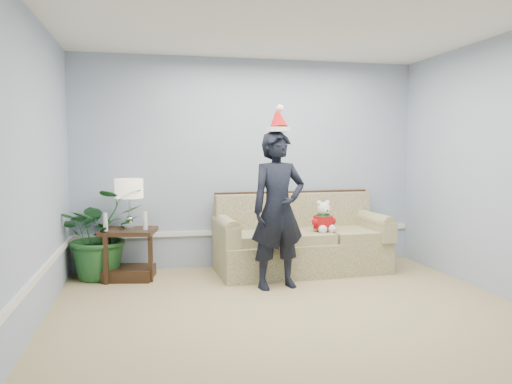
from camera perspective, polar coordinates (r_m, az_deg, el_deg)
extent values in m
cube|color=tan|center=(4.39, 6.06, -15.61)|extent=(4.50, 5.00, 0.02)
cube|color=white|center=(4.28, 6.40, 20.93)|extent=(4.50, 5.00, 0.02)
cube|color=#9AAEC4|center=(6.54, -0.75, 3.30)|extent=(4.50, 0.02, 2.70)
cube|color=#9AAEC4|center=(4.02, -26.02, 1.93)|extent=(0.02, 5.00, 2.70)
cube|color=white|center=(6.60, -0.70, -4.53)|extent=(4.48, 0.03, 0.06)
cube|color=white|center=(4.15, -25.22, -10.57)|extent=(0.03, 4.98, 0.06)
cube|color=#515729|center=(6.33, 5.21, -7.27)|extent=(2.14, 1.00, 0.40)
cube|color=#515729|center=(6.07, -0.51, -5.27)|extent=(0.65, 0.75, 0.12)
cube|color=#515729|center=(6.23, 5.37, -5.02)|extent=(0.65, 0.75, 0.12)
cube|color=#515729|center=(6.46, 10.89, -4.75)|extent=(0.65, 0.75, 0.12)
cube|color=#515729|center=(6.57, 4.36, -2.58)|extent=(2.10, 0.30, 0.56)
cube|color=#311E11|center=(6.60, 4.20, -0.10)|extent=(2.10, 0.16, 0.05)
cube|color=#515729|center=(6.05, -3.48, -4.73)|extent=(0.22, 0.91, 0.24)
cube|color=#515729|center=(6.62, 13.20, -4.03)|extent=(0.22, 0.91, 0.24)
cube|color=#3C2415|center=(6.07, -14.36, -4.36)|extent=(0.70, 0.62, 0.05)
cube|color=#3C2415|center=(6.16, -14.27, -8.96)|extent=(0.63, 0.55, 0.14)
cube|color=#3C2415|center=(5.94, -16.79, -7.29)|extent=(0.06, 0.06, 0.59)
cube|color=#3C2415|center=(5.92, -11.96, -7.23)|extent=(0.06, 0.06, 0.59)
cube|color=#3C2415|center=(6.32, -16.50, -6.55)|extent=(0.06, 0.06, 0.59)
cube|color=#3C2415|center=(6.30, -11.98, -6.49)|extent=(0.06, 0.06, 0.59)
cylinder|color=silver|center=(6.12, -14.23, -3.89)|extent=(0.15, 0.15, 0.03)
sphere|color=silver|center=(6.11, -14.24, -3.08)|extent=(0.09, 0.09, 0.09)
cylinder|color=silver|center=(6.09, -14.27, -1.73)|extent=(0.02, 0.02, 0.33)
cylinder|color=beige|center=(6.07, -14.31, 0.40)|extent=(0.33, 0.33, 0.23)
cylinder|color=silver|center=(5.98, -16.82, -3.75)|extent=(0.05, 0.05, 0.11)
cylinder|color=white|center=(5.96, -16.84, -2.75)|extent=(0.05, 0.05, 0.10)
cylinder|color=silver|center=(5.96, -12.56, -3.69)|extent=(0.05, 0.05, 0.11)
cylinder|color=white|center=(5.94, -12.58, -2.69)|extent=(0.05, 0.05, 0.10)
imported|color=#1F5625|center=(6.21, -17.31, -4.52)|extent=(1.19, 1.11, 1.08)
imported|color=black|center=(5.48, 2.54, -2.08)|extent=(0.69, 0.52, 1.73)
cylinder|color=white|center=(5.44, 2.58, 7.16)|extent=(0.27, 0.27, 0.05)
cone|color=#B61413|center=(5.47, 2.52, 8.45)|extent=(0.23, 0.29, 0.29)
sphere|color=white|center=(5.39, 2.76, 9.55)|extent=(0.08, 0.08, 0.08)
sphere|color=white|center=(6.23, 7.68, -3.44)|extent=(0.23, 0.23, 0.23)
cylinder|color=#B61413|center=(6.23, 7.68, -3.44)|extent=(0.28, 0.28, 0.16)
cylinder|color=#0E5D26|center=(6.21, 7.68, -2.63)|extent=(0.18, 0.18, 0.03)
sphere|color=white|center=(6.12, 7.46, -4.25)|extent=(0.10, 0.10, 0.10)
sphere|color=white|center=(6.16, 8.53, -4.20)|extent=(0.10, 0.10, 0.10)
sphere|color=white|center=(6.19, 7.72, -1.90)|extent=(0.16, 0.16, 0.16)
sphere|color=black|center=(6.11, 8.03, -2.14)|extent=(0.02, 0.02, 0.02)
sphere|color=white|center=(6.18, 7.21, -1.26)|extent=(0.06, 0.06, 0.06)
sphere|color=white|center=(6.22, 8.19, -1.23)|extent=(0.06, 0.06, 0.06)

